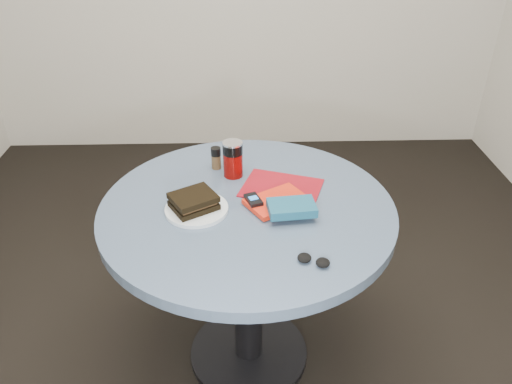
{
  "coord_description": "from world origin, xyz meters",
  "views": [
    {
      "loc": [
        -0.01,
        -1.41,
        1.68
      ],
      "look_at": [
        0.03,
        0.0,
        0.8
      ],
      "focal_mm": 35.0,
      "sensor_mm": 36.0,
      "label": 1
    }
  ],
  "objects_px": {
    "magazine": "(282,188)",
    "novel": "(292,208)",
    "plate": "(197,209)",
    "pepper_grinder": "(216,158)",
    "soda_can": "(233,159)",
    "mp3_player": "(253,200)",
    "sandwich": "(194,201)",
    "headphones": "(314,260)",
    "red_book": "(277,201)",
    "table": "(248,243)"
  },
  "relations": [
    {
      "from": "novel",
      "to": "headphones",
      "type": "distance_m",
      "value": 0.24
    },
    {
      "from": "magazine",
      "to": "headphones",
      "type": "xyz_separation_m",
      "value": [
        0.06,
        -0.41,
        0.01
      ]
    },
    {
      "from": "table",
      "to": "headphones",
      "type": "xyz_separation_m",
      "value": [
        0.18,
        -0.31,
        0.17
      ]
    },
    {
      "from": "red_book",
      "to": "mp3_player",
      "type": "bearing_deg",
      "value": 155.68
    },
    {
      "from": "soda_can",
      "to": "red_book",
      "type": "xyz_separation_m",
      "value": [
        0.15,
        -0.2,
        -0.06
      ]
    },
    {
      "from": "magazine",
      "to": "mp3_player",
      "type": "distance_m",
      "value": 0.16
    },
    {
      "from": "plate",
      "to": "mp3_player",
      "type": "relative_size",
      "value": 2.46
    },
    {
      "from": "plate",
      "to": "headphones",
      "type": "xyz_separation_m",
      "value": [
        0.35,
        -0.28,
        0.0
      ]
    },
    {
      "from": "table",
      "to": "red_book",
      "type": "height_order",
      "value": "red_book"
    },
    {
      "from": "soda_can",
      "to": "sandwich",
      "type": "bearing_deg",
      "value": -118.81
    },
    {
      "from": "mp3_player",
      "to": "soda_can",
      "type": "bearing_deg",
      "value": 108.01
    },
    {
      "from": "magazine",
      "to": "mp3_player",
      "type": "relative_size",
      "value": 3.18
    },
    {
      "from": "plate",
      "to": "sandwich",
      "type": "xyz_separation_m",
      "value": [
        -0.01,
        0.0,
        0.03
      ]
    },
    {
      "from": "headphones",
      "to": "mp3_player",
      "type": "bearing_deg",
      "value": 118.66
    },
    {
      "from": "red_book",
      "to": "headphones",
      "type": "relative_size",
      "value": 1.91
    },
    {
      "from": "plate",
      "to": "pepper_grinder",
      "type": "bearing_deg",
      "value": 79.24
    },
    {
      "from": "table",
      "to": "plate",
      "type": "bearing_deg",
      "value": -169.24
    },
    {
      "from": "table",
      "to": "soda_can",
      "type": "height_order",
      "value": "soda_can"
    },
    {
      "from": "red_book",
      "to": "table",
      "type": "bearing_deg",
      "value": 147.34
    },
    {
      "from": "plate",
      "to": "table",
      "type": "bearing_deg",
      "value": 10.76
    },
    {
      "from": "plate",
      "to": "mp3_player",
      "type": "height_order",
      "value": "mp3_player"
    },
    {
      "from": "headphones",
      "to": "novel",
      "type": "bearing_deg",
      "value": 100.11
    },
    {
      "from": "plate",
      "to": "pepper_grinder",
      "type": "distance_m",
      "value": 0.3
    },
    {
      "from": "soda_can",
      "to": "red_book",
      "type": "height_order",
      "value": "soda_can"
    },
    {
      "from": "plate",
      "to": "sandwich",
      "type": "bearing_deg",
      "value": 179.43
    },
    {
      "from": "mp3_player",
      "to": "headphones",
      "type": "xyz_separation_m",
      "value": [
        0.16,
        -0.3,
        -0.02
      ]
    },
    {
      "from": "pepper_grinder",
      "to": "mp3_player",
      "type": "xyz_separation_m",
      "value": [
        0.13,
        -0.27,
        -0.02
      ]
    },
    {
      "from": "plate",
      "to": "soda_can",
      "type": "relative_size",
      "value": 1.54
    },
    {
      "from": "soda_can",
      "to": "mp3_player",
      "type": "distance_m",
      "value": 0.23
    },
    {
      "from": "plate",
      "to": "novel",
      "type": "relative_size",
      "value": 1.38
    },
    {
      "from": "sandwich",
      "to": "novel",
      "type": "height_order",
      "value": "sandwich"
    },
    {
      "from": "soda_can",
      "to": "pepper_grinder",
      "type": "xyz_separation_m",
      "value": [
        -0.06,
        0.06,
        -0.02
      ]
    },
    {
      "from": "plate",
      "to": "soda_can",
      "type": "distance_m",
      "value": 0.27
    },
    {
      "from": "plate",
      "to": "magazine",
      "type": "bearing_deg",
      "value": 24.52
    },
    {
      "from": "sandwich",
      "to": "mp3_player",
      "type": "bearing_deg",
      "value": 5.75
    },
    {
      "from": "table",
      "to": "soda_can",
      "type": "xyz_separation_m",
      "value": [
        -0.05,
        0.2,
        0.23
      ]
    },
    {
      "from": "table",
      "to": "pepper_grinder",
      "type": "xyz_separation_m",
      "value": [
        -0.11,
        0.26,
        0.21
      ]
    },
    {
      "from": "pepper_grinder",
      "to": "mp3_player",
      "type": "height_order",
      "value": "pepper_grinder"
    },
    {
      "from": "plate",
      "to": "headphones",
      "type": "distance_m",
      "value": 0.45
    },
    {
      "from": "soda_can",
      "to": "magazine",
      "type": "bearing_deg",
      "value": -29.94
    },
    {
      "from": "magazine",
      "to": "soda_can",
      "type": "bearing_deg",
      "value": 169.17
    },
    {
      "from": "red_book",
      "to": "mp3_player",
      "type": "relative_size",
      "value": 2.34
    },
    {
      "from": "plate",
      "to": "red_book",
      "type": "bearing_deg",
      "value": 6.4
    },
    {
      "from": "novel",
      "to": "mp3_player",
      "type": "height_order",
      "value": "novel"
    },
    {
      "from": "plate",
      "to": "soda_can",
      "type": "bearing_deg",
      "value": 62.75
    },
    {
      "from": "headphones",
      "to": "plate",
      "type": "bearing_deg",
      "value": 141.58
    },
    {
      "from": "sandwich",
      "to": "headphones",
      "type": "xyz_separation_m",
      "value": [
        0.36,
        -0.28,
        -0.03
      ]
    },
    {
      "from": "table",
      "to": "mp3_player",
      "type": "xyz_separation_m",
      "value": [
        0.02,
        -0.01,
        0.19
      ]
    },
    {
      "from": "magazine",
      "to": "novel",
      "type": "bearing_deg",
      "value": -64.94
    },
    {
      "from": "pepper_grinder",
      "to": "novel",
      "type": "bearing_deg",
      "value": -52.67
    }
  ]
}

